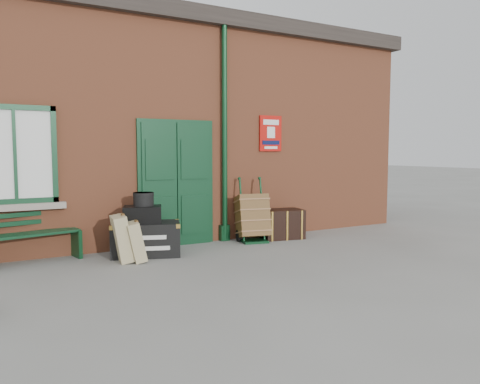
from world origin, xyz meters
TOP-DOWN VIEW (x-y plane):
  - ground at (0.00, 0.00)m, footprint 80.00×80.00m
  - station_building at (-0.00, 3.49)m, footprint 10.30×4.30m
  - bench at (-2.79, 1.32)m, footprint 1.56×0.76m
  - houdini_trunk at (-1.05, 0.92)m, footprint 1.22×0.93m
  - strongbox at (-1.10, 0.92)m, footprint 0.71×0.61m
  - hatbox at (-1.07, 0.95)m, footprint 0.42×0.42m
  - suitcase_back at (-1.50, 0.70)m, footprint 0.36×0.53m
  - suitcase_front at (-1.32, 0.60)m, footprint 0.35×0.48m
  - porter_trolley at (1.09, 1.13)m, footprint 0.70×0.73m
  - dark_trunk at (1.75, 1.11)m, footprint 0.87×0.66m

SIDE VIEW (x-z plane):
  - ground at x=0.00m, z-range 0.00..0.00m
  - houdini_trunk at x=-1.05m, z-range 0.00..0.54m
  - dark_trunk at x=1.75m, z-range 0.00..0.57m
  - suitcase_front at x=-1.32m, z-range 0.00..0.62m
  - suitcase_back at x=-1.50m, z-range 0.00..0.72m
  - porter_trolley at x=1.09m, z-range -0.13..1.05m
  - bench at x=-2.79m, z-range 0.00..0.93m
  - strongbox at x=-1.10m, z-range 0.54..0.82m
  - hatbox at x=-1.07m, z-range 0.82..1.03m
  - station_building at x=0.00m, z-range -0.02..4.34m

